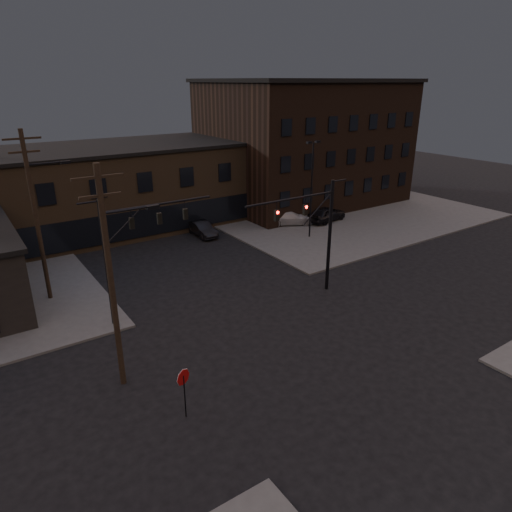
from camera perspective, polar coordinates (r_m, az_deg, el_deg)
The scene contains 14 objects.
ground at distance 26.95m, azimuth 5.01°, elevation -10.79°, with size 140.00×140.00×0.00m, color black.
sidewalk_ne at distance 55.79m, azimuth 8.36°, elevation 6.20°, with size 30.00×30.00×0.15m, color #474744.
building_row at distance 48.92m, azimuth -16.17°, elevation 8.23°, with size 40.00×12.00×8.00m, color #4A3A27.
building_right at distance 57.42m, azimuth 5.98°, elevation 13.78°, with size 22.00×16.00×14.00m, color black.
traffic_signal_near at distance 31.23m, azimuth 7.74°, elevation 3.63°, with size 7.12×0.24×8.00m.
traffic_signal_far at distance 28.28m, azimuth -15.90°, elevation 1.30°, with size 7.12×0.24×8.00m.
stop_sign at distance 20.96m, azimuth -9.03°, elevation -15.32°, with size 0.72×0.33×2.48m.
utility_pole_near at distance 21.87m, azimuth -17.59°, elevation -2.34°, with size 3.70×0.28×11.00m.
utility_pole_mid at distance 32.81m, azimuth -25.74°, elevation 4.74°, with size 3.70×0.28×11.50m.
lot_light_a at distance 42.89m, azimuth 6.99°, elevation 9.25°, with size 1.50×0.28×9.14m.
lot_light_b at distance 50.48m, azimuth 8.45°, elevation 10.96°, with size 1.50×0.28×9.14m.
parked_car_lot_a at distance 49.16m, azimuth 8.82°, elevation 5.23°, with size 1.94×4.81×1.64m, color black.
parked_car_lot_b at distance 47.74m, azimuth 4.13°, elevation 4.83°, with size 2.03×5.00×1.45m, color #B4B4B7.
car_crossing at distance 44.76m, azimuth -6.76°, elevation 3.39°, with size 1.47×4.22×1.39m, color black.
Camera 1 is at (-14.77, -17.51, 14.20)m, focal length 32.00 mm.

